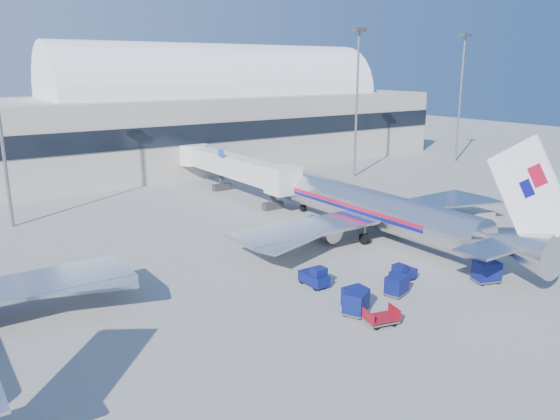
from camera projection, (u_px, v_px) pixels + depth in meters
ground at (329, 270)px, 46.85m from camera, size 260.00×260.00×0.00m
terminal at (23, 131)px, 82.04m from camera, size 170.00×28.15×21.00m
airliner_main at (377, 210)px, 55.19m from camera, size 32.00×37.26×12.07m
jetbridge_near at (229, 165)px, 74.56m from camera, size 4.40×27.50×6.25m
mast_east at (357, 81)px, 83.46m from camera, size 2.00×1.20×22.60m
mast_far_east at (462, 79)px, 97.19m from camera, size 2.00×1.20×22.60m
barrier_near at (447, 226)px, 58.21m from camera, size 3.00×0.55×0.90m
barrier_mid at (467, 221)px, 60.03m from camera, size 3.00×0.55×0.90m
barrier_far at (485, 217)px, 61.84m from camera, size 3.00×0.55×0.90m
tug_lead at (402, 273)px, 44.24m from camera, size 2.42×1.39×1.51m
tug_right at (457, 243)px, 52.03m from camera, size 2.27×2.02×1.34m
tug_left at (315, 277)px, 43.26m from camera, size 1.32×2.58×1.67m
cart_train_a at (397, 285)px, 41.51m from camera, size 2.05×1.77×1.54m
cart_train_b at (355, 297)px, 39.31m from camera, size 1.81×1.42×1.54m
cart_train_c at (356, 302)px, 38.28m from camera, size 2.38×2.17×1.69m
cart_solo_near at (487, 271)px, 43.98m from camera, size 2.38×2.09×1.76m
cart_solo_far at (523, 242)px, 51.71m from camera, size 1.79×1.41×1.51m
cart_open_red at (381, 319)px, 36.80m from camera, size 2.42×1.95×0.57m
ramp_worker at (523, 254)px, 48.14m from camera, size 0.77×0.75×1.79m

